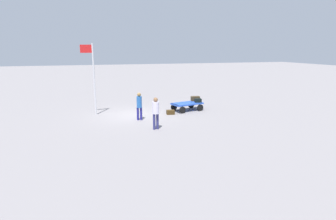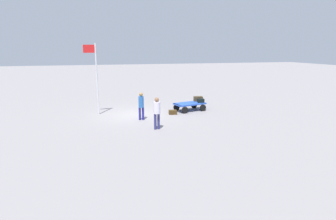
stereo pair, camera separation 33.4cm
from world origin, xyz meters
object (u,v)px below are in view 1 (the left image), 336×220
Objects in this scene: suitcase_grey at (198,101)px; flagpole at (93,74)px; suitcase_dark at (195,99)px; worker_lead at (139,104)px; luggage_cart at (187,105)px; worker_trailing at (156,110)px; suitcase_tan at (171,112)px.

flagpole reaches higher than suitcase_grey.
worker_lead reaches higher than suitcase_dark.
worker_trailing is at bearing 50.05° from luggage_cart.
flagpole is (4.92, -1.40, 2.59)m from suitcase_tan.
suitcase_grey is at bearing 177.04° from luggage_cart.
suitcase_tan is at bearing 28.96° from suitcase_dark.
luggage_cart is 1.33× the size of worker_trailing.
flagpole reaches higher than suitcase_dark.
worker_lead is at bearing 138.48° from flagpole.
worker_lead is at bearing 19.38° from suitcase_grey.
worker_lead is at bearing 21.58° from suitcase_tan.
flagpole is at bearing -15.88° from suitcase_tan.
suitcase_grey is at bearing 174.51° from flagpole.
suitcase_tan is 0.12× the size of flagpole.
worker_lead reaches higher than suitcase_tan.
suitcase_tan is 0.32× the size of worker_trailing.
worker_lead is at bearing 25.39° from suitcase_dark.
suitcase_tan is at bearing -120.04° from worker_trailing.
worker_trailing is at bearing 101.82° from worker_lead.
worker_lead is (4.60, 1.62, 0.29)m from suitcase_grey.
suitcase_dark is 1.38× the size of suitcase_grey.
worker_lead is (4.62, 2.19, 0.26)m from suitcase_dark.
suitcase_grey is 4.88m from worker_lead.
worker_trailing is at bearing 59.96° from suitcase_tan.
suitcase_tan is 0.33× the size of worker_lead.
suitcase_grey reaches higher than suitcase_tan.
suitcase_dark is at bearing 179.08° from flagpole.
flagpole is at bearing -5.49° from suitcase_grey.
suitcase_dark is 2.71m from suitcase_tan.
suitcase_dark is 0.40× the size of worker_lead.
worker_trailing is (1.83, 3.17, 0.92)m from suitcase_tan.
suitcase_tan is 5.73m from flagpole.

